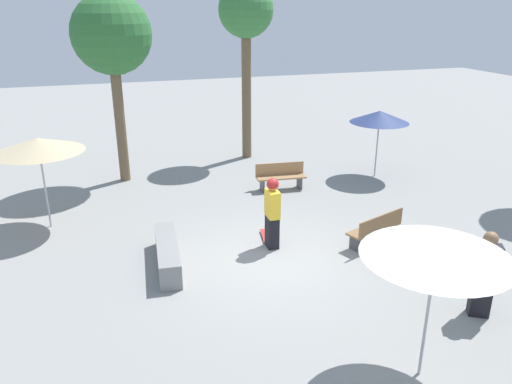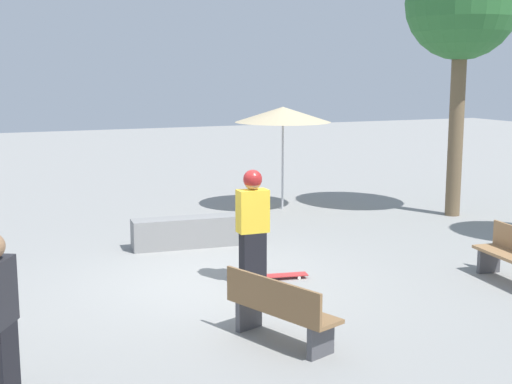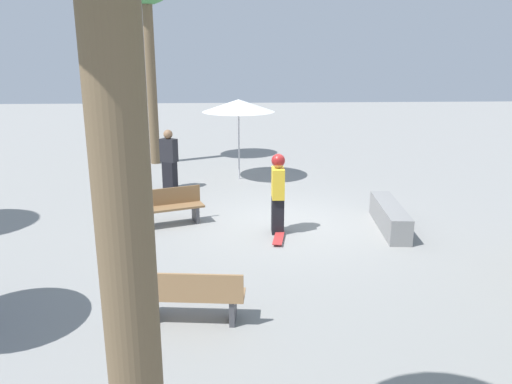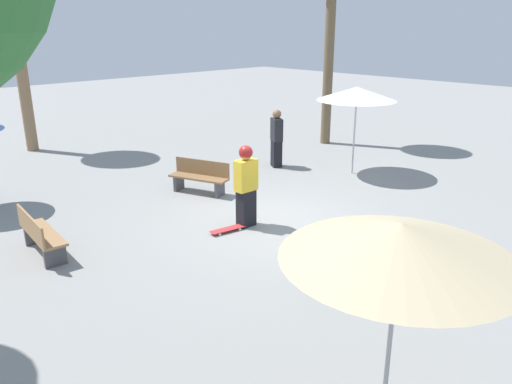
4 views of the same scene
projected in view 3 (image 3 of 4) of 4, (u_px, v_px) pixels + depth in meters
The scene contains 8 objects.
ground_plane at pixel (285, 224), 11.77m from camera, with size 60.00×60.00×0.00m, color gray.
skater_main at pixel (278, 191), 11.00m from camera, with size 0.30×0.49×1.80m.
skateboard at pixel (279, 238), 10.75m from camera, with size 0.34×0.82×0.07m.
concrete_ledge at pixel (390, 217), 11.45m from camera, with size 0.67×2.37×0.57m.
bench_near at pixel (191, 296), 7.40m from camera, with size 1.64×0.61×0.85m.
bench_far at pixel (169, 207), 11.68m from camera, with size 1.65×0.96×0.85m.
shade_umbrella_white at pixel (239, 106), 15.43m from camera, with size 2.26×2.26×2.53m.
bystander_watching at pixel (169, 160), 14.68m from camera, with size 0.55×0.47×1.76m.
Camera 3 is at (-1.29, -11.08, 3.90)m, focal length 35.00 mm.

